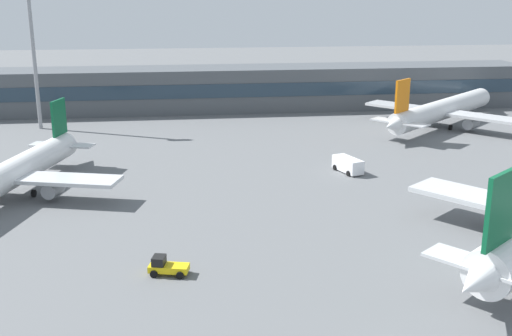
# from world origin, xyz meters

# --- Properties ---
(ground_plane) EXTENTS (400.00, 400.00, 0.00)m
(ground_plane) POSITION_xyz_m (0.00, 40.00, 0.00)
(ground_plane) COLOR slate
(terminal_building) EXTENTS (119.80, 12.13, 9.00)m
(terminal_building) POSITION_xyz_m (0.00, 96.46, 4.50)
(terminal_building) COLOR #4C5156
(terminal_building) RESTS_ON ground_plane
(airplane_mid) EXTENTS (27.91, 39.27, 9.90)m
(airplane_mid) POSITION_xyz_m (-36.24, 39.49, 3.02)
(airplane_mid) COLOR white
(airplane_mid) RESTS_ON ground_plane
(airplane_far) EXTENTS (34.03, 31.50, 10.61)m
(airplane_far) POSITION_xyz_m (34.41, 74.32, 3.23)
(airplane_far) COLOR silver
(airplane_far) RESTS_ON ground_plane
(baggage_tug_yellow) EXTENTS (3.85, 2.48, 1.75)m
(baggage_tug_yellow) POSITION_xyz_m (-16.63, 16.51, 0.80)
(baggage_tug_yellow) COLOR yellow
(baggage_tug_yellow) RESTS_ON ground_plane
(service_van_white) EXTENTS (3.60, 5.57, 2.08)m
(service_van_white) POSITION_xyz_m (8.50, 46.61, 1.11)
(service_van_white) COLOR white
(service_van_white) RESTS_ON ground_plane
(floodlight_tower_west) EXTENTS (3.20, 0.80, 29.43)m
(floodlight_tower_west) POSITION_xyz_m (-40.56, 81.73, 16.79)
(floodlight_tower_west) COLOR gray
(floodlight_tower_west) RESTS_ON ground_plane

